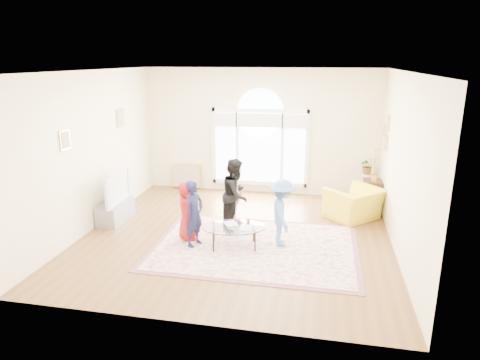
% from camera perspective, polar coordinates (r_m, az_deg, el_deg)
% --- Properties ---
extents(ground, '(6.00, 6.00, 0.00)m').
position_cam_1_polar(ground, '(8.63, -0.48, -7.42)').
color(ground, brown).
rests_on(ground, ground).
extents(room_shell, '(6.00, 6.00, 6.00)m').
position_cam_1_polar(room_shell, '(10.87, 2.60, 6.11)').
color(room_shell, '#FBEEC0').
rests_on(room_shell, ground).
extents(area_rug, '(3.60, 2.60, 0.02)m').
position_cam_1_polar(area_rug, '(8.14, 2.03, -8.87)').
color(area_rug, beige).
rests_on(area_rug, ground).
extents(rug_border, '(3.80, 2.80, 0.01)m').
position_cam_1_polar(rug_border, '(8.14, 2.03, -8.89)').
color(rug_border, '#7D4A58').
rests_on(rug_border, ground).
extents(tv_console, '(0.45, 1.00, 0.42)m').
position_cam_1_polar(tv_console, '(9.71, -16.25, -4.04)').
color(tv_console, gray).
rests_on(tv_console, ground).
extents(television, '(0.17, 1.13, 0.65)m').
position_cam_1_polar(television, '(9.54, -16.46, -1.02)').
color(television, black).
rests_on(television, tv_console).
extents(coffee_table, '(1.33, 1.01, 0.54)m').
position_cam_1_polar(coffee_table, '(7.97, -0.81, -6.35)').
color(coffee_table, silver).
rests_on(coffee_table, ground).
extents(armchair, '(1.43, 1.43, 0.70)m').
position_cam_1_polar(armchair, '(9.70, 14.96, -3.08)').
color(armchair, yellow).
rests_on(armchair, ground).
extents(side_cabinet, '(0.40, 0.50, 0.70)m').
position_cam_1_polar(side_cabinet, '(10.44, 17.14, -1.90)').
color(side_cabinet, black).
rests_on(side_cabinet, ground).
extents(floor_lamp, '(0.28, 0.28, 1.51)m').
position_cam_1_polar(floor_lamp, '(10.12, 17.40, 3.00)').
color(floor_lamp, black).
rests_on(floor_lamp, ground).
extents(plant_pedestal, '(0.20, 0.20, 0.70)m').
position_cam_1_polar(plant_pedestal, '(10.97, 16.46, -1.00)').
color(plant_pedestal, white).
rests_on(plant_pedestal, ground).
extents(potted_plant, '(0.45, 0.42, 0.42)m').
position_cam_1_polar(potted_plant, '(10.82, 16.69, 1.83)').
color(potted_plant, '#33722D').
rests_on(potted_plant, plant_pedestal).
extents(leaning_picture, '(0.80, 0.14, 0.62)m').
position_cam_1_polar(leaning_picture, '(11.75, -7.07, -1.10)').
color(leaning_picture, tan).
rests_on(leaning_picture, ground).
extents(child_red, '(0.52, 0.65, 1.16)m').
position_cam_1_polar(child_red, '(8.31, -7.01, -4.03)').
color(child_red, '#A91118').
rests_on(child_red, area_rug).
extents(child_navy, '(0.45, 0.54, 1.25)m').
position_cam_1_polar(child_navy, '(7.99, -6.15, -4.47)').
color(child_navy, '#16193A').
rests_on(child_navy, area_rug).
extents(child_black, '(0.66, 0.79, 1.48)m').
position_cam_1_polar(child_black, '(8.67, -0.57, -1.95)').
color(child_black, black).
rests_on(child_black, area_rug).
extents(child_pink, '(0.48, 0.73, 1.15)m').
position_cam_1_polar(child_pink, '(8.95, -0.87, -2.46)').
color(child_pink, '#F7B3BC').
rests_on(child_pink, area_rug).
extents(child_blue, '(0.65, 0.91, 1.27)m').
position_cam_1_polar(child_blue, '(8.01, 5.64, -4.36)').
color(child_blue, '#527CBE').
rests_on(child_blue, area_rug).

